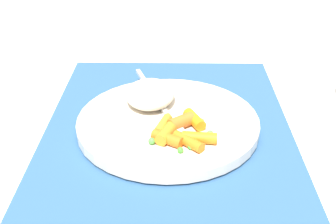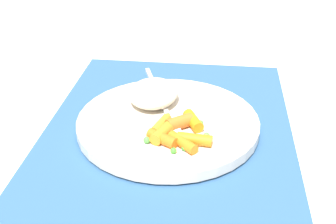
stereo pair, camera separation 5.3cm
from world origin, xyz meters
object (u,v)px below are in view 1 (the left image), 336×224
at_px(rice_mound, 150,94).
at_px(fork, 160,105).
at_px(plate, 168,123).
at_px(carrot_portion, 181,130).

bearing_deg(rice_mound, fork, 49.87).
distance_m(plate, carrot_portion, 0.05).
distance_m(plate, fork, 0.03).
xyz_separation_m(rice_mound, fork, (0.01, 0.02, -0.01)).
distance_m(rice_mound, carrot_portion, 0.10).
bearing_deg(fork, carrot_portion, 21.07).
xyz_separation_m(plate, rice_mound, (-0.04, -0.03, 0.02)).
height_order(carrot_portion, fork, carrot_portion).
bearing_deg(fork, rice_mound, -130.13).
xyz_separation_m(plate, fork, (-0.03, -0.01, 0.01)).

